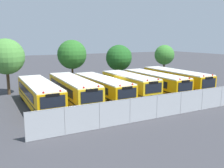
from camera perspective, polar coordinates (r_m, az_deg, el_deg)
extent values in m
plane|color=#38383D|center=(28.37, 1.07, -3.08)|extent=(160.00, 160.00, 0.00)
cube|color=#EAA80C|center=(25.16, -16.64, -2.11)|extent=(2.57, 10.53, 2.01)
cube|color=white|center=(24.95, -16.77, 0.27)|extent=(2.52, 10.32, 0.12)
cube|color=black|center=(20.34, -13.43, -7.33)|extent=(2.52, 0.18, 0.36)
cube|color=black|center=(20.06, -13.61, -4.05)|extent=(2.03, 0.08, 0.97)
cube|color=black|center=(25.64, -14.07, -1.02)|extent=(0.12, 8.20, 0.72)
cube|color=black|center=(25.17, -19.61, -1.53)|extent=(0.12, 8.20, 0.72)
cube|color=black|center=(25.24, -16.59, -3.01)|extent=(2.59, 10.64, 0.10)
sphere|color=red|center=(20.21, -11.97, -1.54)|extent=(0.18, 0.18, 0.18)
sphere|color=red|center=(19.89, -15.72, -1.90)|extent=(0.18, 0.18, 0.18)
cube|color=black|center=(19.93, -13.67, -2.55)|extent=(1.11, 0.09, 0.24)
cylinder|color=black|center=(21.98, -11.65, -5.99)|extent=(0.29, 1.00, 1.00)
cylinder|color=black|center=(21.50, -17.28, -6.63)|extent=(0.29, 1.00, 1.00)
cylinder|color=black|center=(28.86, -15.82, -2.23)|extent=(0.29, 1.00, 1.00)
cylinder|color=black|center=(28.50, -20.12, -2.63)|extent=(0.29, 1.00, 1.00)
cube|color=yellow|center=(25.91, -9.09, -1.32)|extent=(2.63, 10.63, 2.12)
cube|color=white|center=(25.70, -9.16, 1.12)|extent=(2.58, 10.41, 0.12)
cube|color=black|center=(21.22, -4.57, -6.32)|extent=(2.51, 0.20, 0.36)
cube|color=black|center=(20.93, -4.67, -2.98)|extent=(2.02, 0.09, 1.02)
cube|color=black|center=(26.51, -6.73, -0.25)|extent=(0.17, 8.26, 0.76)
cube|color=black|center=(25.78, -11.96, -0.71)|extent=(0.17, 8.26, 0.76)
cube|color=black|center=(25.99, -9.06, -2.24)|extent=(2.66, 10.73, 0.10)
sphere|color=red|center=(21.17, -3.18, -0.49)|extent=(0.18, 0.18, 0.18)
sphere|color=red|center=(20.67, -6.62, -0.81)|extent=(0.18, 0.18, 0.18)
cube|color=black|center=(20.80, -4.68, -1.44)|extent=(1.11, 0.10, 0.24)
cylinder|color=black|center=(22.93, -3.43, -5.09)|extent=(0.30, 1.00, 1.00)
cylinder|color=black|center=(22.20, -8.63, -5.73)|extent=(0.30, 1.00, 1.00)
cylinder|color=black|center=(29.67, -9.09, -1.61)|extent=(0.30, 1.00, 1.00)
cylinder|color=black|center=(29.11, -13.18, -2.00)|extent=(0.30, 1.00, 1.00)
cube|color=#EAA80C|center=(27.39, -2.39, -0.77)|extent=(2.77, 10.54, 1.92)
cube|color=white|center=(27.21, -2.40, 1.34)|extent=(2.71, 10.33, 0.12)
cube|color=black|center=(23.08, 3.62, -4.91)|extent=(2.53, 0.23, 0.36)
cube|color=black|center=(22.85, 3.58, -2.17)|extent=(2.03, 0.12, 0.92)
cube|color=black|center=(28.17, -0.39, 0.19)|extent=(0.27, 8.17, 0.69)
cube|color=black|center=(27.07, -5.05, -0.28)|extent=(0.27, 8.17, 0.69)
cube|color=black|center=(27.47, -2.38, -1.56)|extent=(2.80, 10.65, 0.10)
sphere|color=red|center=(23.20, 4.79, -0.04)|extent=(0.18, 0.18, 0.18)
sphere|color=red|center=(22.48, 1.91, -0.35)|extent=(0.18, 0.18, 0.18)
cube|color=black|center=(22.74, 3.61, -0.91)|extent=(1.12, 0.11, 0.24)
cylinder|color=black|center=(24.86, 3.91, -3.87)|extent=(0.31, 1.01, 1.00)
cylinder|color=black|center=(23.77, -0.54, -4.52)|extent=(0.31, 1.01, 1.00)
cylinder|color=black|center=(31.05, -3.44, -0.96)|extent=(0.31, 1.01, 1.00)
cylinder|color=black|center=(30.18, -7.19, -1.36)|extent=(0.31, 1.01, 1.00)
cube|color=yellow|center=(28.85, 4.03, -0.07)|extent=(2.61, 9.23, 2.06)
cube|color=white|center=(28.67, 4.06, 2.08)|extent=(2.56, 9.04, 0.12)
cube|color=black|center=(25.30, 9.67, -3.67)|extent=(2.55, 0.19, 0.36)
cube|color=black|center=(25.07, 9.69, -0.93)|extent=(2.05, 0.09, 0.99)
cube|color=black|center=(29.72, 5.79, 0.87)|extent=(0.13, 7.17, 0.74)
cube|color=black|center=(28.40, 1.55, 0.47)|extent=(0.13, 7.17, 0.74)
cube|color=black|center=(28.93, 4.02, -0.87)|extent=(2.63, 9.32, 0.10)
sphere|color=red|center=(25.48, 10.73, 1.09)|extent=(0.18, 0.18, 0.18)
sphere|color=red|center=(24.65, 8.25, 0.86)|extent=(0.18, 0.18, 0.18)
cube|color=black|center=(24.96, 9.74, 0.33)|extent=(1.12, 0.09, 0.24)
cylinder|color=black|center=(27.10, 9.61, -2.79)|extent=(0.29, 1.00, 1.00)
cylinder|color=black|center=(25.83, 5.72, -3.35)|extent=(0.29, 1.00, 1.00)
cylinder|color=black|center=(31.92, 3.00, -0.64)|extent=(0.29, 1.00, 1.00)
cylinder|color=black|center=(30.85, -0.51, -1.02)|extent=(0.29, 1.00, 1.00)
cube|color=#EAA80C|center=(30.77, 9.96, 0.41)|extent=(2.57, 10.32, 2.01)
cube|color=white|center=(30.60, 10.02, 2.37)|extent=(2.52, 10.11, 0.12)
cube|color=black|center=(27.12, 16.72, -3.01)|extent=(2.51, 0.19, 0.36)
cube|color=black|center=(26.91, 16.78, -0.54)|extent=(2.01, 0.08, 0.96)
cube|color=black|center=(31.72, 11.41, 1.25)|extent=(0.13, 8.03, 0.72)
cube|color=black|center=(30.20, 7.76, 0.90)|extent=(0.13, 8.03, 0.72)
cube|color=black|center=(30.84, 9.93, -0.33)|extent=(2.60, 10.42, 0.10)
sphere|color=red|center=(27.37, 17.62, 1.30)|extent=(0.18, 0.18, 0.18)
sphere|color=red|center=(26.42, 15.57, 1.09)|extent=(0.18, 0.18, 0.18)
cube|color=black|center=(26.81, 16.85, 0.59)|extent=(1.11, 0.09, 0.24)
cylinder|color=black|center=(28.89, 16.20, -2.23)|extent=(0.29, 1.00, 1.00)
cylinder|color=black|center=(27.43, 12.94, -2.74)|extent=(0.29, 1.00, 1.00)
cylinder|color=black|center=(34.19, 7.89, 0.02)|extent=(0.29, 1.00, 1.00)
cylinder|color=black|center=(32.97, 4.83, -0.31)|extent=(0.29, 1.00, 1.00)
cube|color=#EAA80C|center=(32.91, 14.59, 1.01)|extent=(2.56, 10.73, 2.15)
cube|color=white|center=(32.75, 14.68, 2.97)|extent=(2.51, 10.51, 0.12)
cube|color=black|center=(29.35, 21.57, -2.30)|extent=(2.56, 0.17, 0.36)
cube|color=black|center=(29.14, 21.66, 0.18)|extent=(2.06, 0.07, 1.03)
cube|color=black|center=(33.93, 15.88, 1.81)|extent=(0.08, 8.36, 0.78)
cube|color=black|center=(32.25, 12.57, 1.53)|extent=(0.08, 8.36, 0.78)
cube|color=black|center=(32.98, 14.55, 0.27)|extent=(2.59, 10.83, 0.10)
sphere|color=red|center=(29.64, 22.40, 1.96)|extent=(0.18, 0.18, 0.18)
sphere|color=red|center=(28.61, 20.61, 1.80)|extent=(0.18, 0.18, 0.18)
cube|color=black|center=(29.04, 21.76, 1.32)|extent=(1.13, 0.09, 0.24)
cylinder|color=black|center=(31.12, 20.89, -1.62)|extent=(0.29, 1.00, 1.00)
cylinder|color=black|center=(29.52, 18.00, -2.07)|extent=(0.29, 1.00, 1.00)
cylinder|color=black|center=(36.44, 12.11, 0.53)|extent=(0.29, 1.00, 1.00)
cylinder|color=black|center=(35.08, 9.29, 0.25)|extent=(0.29, 1.00, 1.00)
cylinder|color=#4C3823|center=(31.97, -23.04, 0.37)|extent=(0.35, 0.35, 3.00)
sphere|color=#478438|center=(31.62, -23.44, 5.90)|extent=(4.25, 4.25, 4.25)
sphere|color=#478438|center=(31.73, -24.65, 6.05)|extent=(2.39, 2.39, 2.39)
cylinder|color=#4C3823|center=(35.92, -9.17, 2.02)|extent=(0.28, 0.28, 2.90)
sphere|color=#286623|center=(35.61, -9.32, 6.81)|extent=(4.16, 4.16, 4.16)
sphere|color=#286623|center=(35.69, -9.51, 6.43)|extent=(3.00, 3.00, 3.00)
cylinder|color=#4C3823|center=(38.04, 1.59, 2.16)|extent=(0.46, 0.46, 2.30)
sphere|color=#1E561E|center=(37.75, 1.61, 6.13)|extent=(3.98, 3.98, 3.98)
sphere|color=#1E561E|center=(37.82, 2.79, 6.74)|extent=(2.36, 2.36, 2.36)
cylinder|color=#4C3823|center=(41.93, 11.99, 3.08)|extent=(0.31, 0.31, 2.82)
sphere|color=#387A2D|center=(41.68, 12.13, 6.67)|extent=(3.27, 3.27, 3.27)
sphere|color=#387A2D|center=(41.32, 11.75, 6.50)|extent=(2.25, 2.25, 2.25)
cylinder|color=#9EA0A3|center=(16.93, -19.69, -9.56)|extent=(0.07, 0.07, 2.05)
cylinder|color=#9EA0A3|center=(17.44, -10.93, -8.53)|extent=(0.07, 0.07, 2.05)
cylinder|color=#9EA0A3|center=(18.32, -2.89, -7.41)|extent=(0.07, 0.07, 2.05)
cylinder|color=#9EA0A3|center=(19.53, 4.25, -6.29)|extent=(0.07, 0.07, 2.05)
cylinder|color=#9EA0A3|center=(21.00, 10.45, -5.23)|extent=(0.07, 0.07, 2.05)
cylinder|color=#9EA0A3|center=(22.69, 15.76, -4.27)|extent=(0.07, 0.07, 2.05)
cylinder|color=#9EA0A3|center=(24.56, 20.29, -3.42)|extent=(0.07, 0.07, 2.05)
cylinder|color=#9EA0A3|center=(26.56, 24.16, -2.68)|extent=(0.07, 0.07, 2.05)
cube|color=#ADB2B7|center=(21.82, 13.21, -4.74)|extent=(23.92, 0.02, 2.01)
cylinder|color=#9EA0A3|center=(21.59, 13.32, -2.19)|extent=(23.92, 0.04, 0.04)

